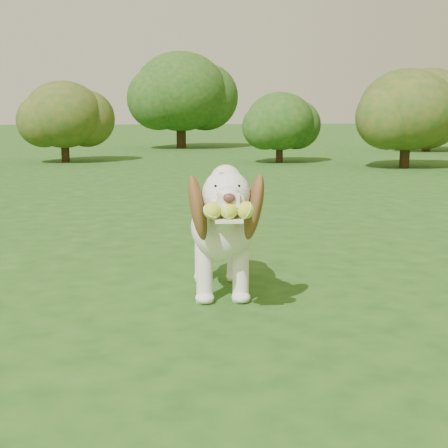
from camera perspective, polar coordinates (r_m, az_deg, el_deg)
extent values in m
plane|color=#1F4513|center=(3.59, 0.85, -6.08)|extent=(80.00, 80.00, 0.00)
ellipsoid|color=white|center=(3.51, -0.36, -0.24)|extent=(0.38, 0.66, 0.34)
ellipsoid|color=white|center=(3.27, -0.11, -0.36)|extent=(0.35, 0.35, 0.33)
ellipsoid|color=white|center=(3.74, -0.56, 0.25)|extent=(0.32, 0.32, 0.30)
cylinder|color=white|center=(3.13, 0.03, 0.78)|extent=(0.19, 0.27, 0.26)
sphere|color=white|center=(2.99, 0.19, 2.76)|extent=(0.25, 0.25, 0.23)
sphere|color=white|center=(3.00, 0.17, 4.01)|extent=(0.16, 0.16, 0.15)
cube|color=white|center=(2.86, 0.37, 2.31)|extent=(0.11, 0.14, 0.06)
ellipsoid|color=#592D28|center=(2.78, 0.48, 2.40)|extent=(0.06, 0.04, 0.04)
cube|color=white|center=(2.86, 0.39, 0.44)|extent=(0.14, 0.15, 0.02)
ellipsoid|color=brown|center=(3.00, -2.41, 1.47)|extent=(0.14, 0.22, 0.36)
ellipsoid|color=brown|center=(3.02, 2.76, 1.52)|extent=(0.14, 0.23, 0.36)
cylinder|color=white|center=(3.86, -0.67, 1.17)|extent=(0.07, 0.17, 0.13)
cylinder|color=white|center=(3.34, -1.80, -4.74)|extent=(0.09, 0.09, 0.29)
cylinder|color=white|center=(3.35, 1.53, -4.68)|extent=(0.09, 0.09, 0.29)
cylinder|color=white|center=(3.76, -2.02, -3.03)|extent=(0.09, 0.09, 0.29)
cylinder|color=white|center=(3.77, 0.94, -2.99)|extent=(0.09, 0.09, 0.29)
sphere|color=yellow|center=(2.81, -1.10, 1.24)|extent=(0.09, 0.09, 0.08)
sphere|color=yellow|center=(2.81, 0.45, 1.26)|extent=(0.09, 0.09, 0.08)
sphere|color=yellow|center=(2.82, 1.99, 1.27)|extent=(0.09, 0.09, 0.08)
cylinder|color=#382314|center=(12.16, 5.09, 6.62)|extent=(0.13, 0.13, 0.43)
ellipsoid|color=#154618|center=(12.14, 5.13, 9.34)|extent=(1.30, 1.30, 1.11)
cylinder|color=#382314|center=(16.10, 18.04, 7.46)|extent=(0.20, 0.20, 0.64)
ellipsoid|color=#154618|center=(16.08, 18.22, 10.50)|extent=(1.93, 1.93, 1.64)
cylinder|color=#382314|center=(12.58, -14.32, 6.62)|extent=(0.16, 0.16, 0.50)
ellipsoid|color=#154618|center=(12.55, -14.46, 9.67)|extent=(1.51, 1.51, 1.28)
cylinder|color=#382314|center=(11.47, 16.20, 6.32)|extent=(0.17, 0.17, 0.55)
ellipsoid|color=#154618|center=(11.45, 16.39, 10.00)|extent=(1.66, 1.66, 1.41)
cylinder|color=#382314|center=(16.64, -3.94, 8.30)|extent=(0.25, 0.25, 0.80)
ellipsoid|color=#154618|center=(16.63, -3.99, 12.00)|extent=(2.41, 2.41, 2.05)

